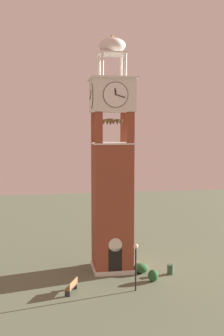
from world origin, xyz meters
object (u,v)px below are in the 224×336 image
clock_tower (112,175)px  park_bench (72,286)px  trash_bin (170,269)px  lamp_post (136,258)px

clock_tower → park_bench: 9.51m
clock_tower → trash_bin: (4.51, -2.03, -7.61)m
lamp_post → trash_bin: 5.02m
park_bench → lamp_post: (4.66, -0.42, 2.00)m
clock_tower → trash_bin: clock_tower is taller
lamp_post → trash_bin: lamp_post is taller
clock_tower → lamp_post: (0.93, -4.88, -5.53)m
park_bench → trash_bin: size_ratio=2.05×
clock_tower → park_bench: clock_tower is taller
clock_tower → park_bench: (-3.73, -4.46, -7.53)m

